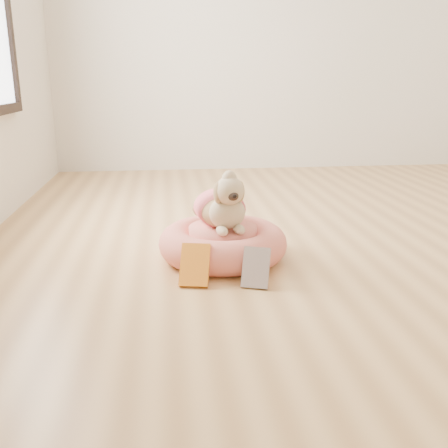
{
  "coord_description": "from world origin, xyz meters",
  "views": [
    {
      "loc": [
        -0.99,
        -2.57,
        0.86
      ],
      "look_at": [
        -0.72,
        -0.31,
        0.19
      ],
      "focal_mm": 40.0,
      "sensor_mm": 36.0,
      "label": 1
    }
  ],
  "objects": [
    {
      "name": "book_white",
      "position": [
        -0.62,
        -0.62,
        0.08
      ],
      "size": [
        0.14,
        0.13,
        0.16
      ],
      "primitive_type": "cube",
      "rotation": [
        -0.5,
        0.0,
        -0.33
      ],
      "color": "white",
      "rests_on": "floor"
    },
    {
      "name": "floor",
      "position": [
        0.0,
        0.0,
        0.0
      ],
      "size": [
        4.5,
        4.5,
        0.0
      ],
      "primitive_type": "plane",
      "color": "#B4824B",
      "rests_on": "ground"
    },
    {
      "name": "wall_back",
      "position": [
        0.0,
        2.25,
        1.35
      ],
      "size": [
        4.5,
        0.0,
        4.5
      ],
      "primitive_type": "plane",
      "rotation": [
        1.57,
        0.0,
        0.0
      ],
      "color": "beige",
      "rests_on": "floor"
    },
    {
      "name": "book_yellow",
      "position": [
        -0.88,
        -0.56,
        0.08
      ],
      "size": [
        0.15,
        0.15,
        0.17
      ],
      "primitive_type": "cube",
      "rotation": [
        -0.62,
        0.0,
        -0.22
      ],
      "color": "yellow",
      "rests_on": "floor"
    },
    {
      "name": "pet_bed",
      "position": [
        -0.72,
        -0.26,
        0.08
      ],
      "size": [
        0.63,
        0.63,
        0.16
      ],
      "color": "#DA7455",
      "rests_on": "floor"
    },
    {
      "name": "dog",
      "position": [
        -0.73,
        -0.26,
        0.31
      ],
      "size": [
        0.35,
        0.45,
        0.3
      ],
      "primitive_type": null,
      "rotation": [
        0.0,
        0.0,
        0.18
      ],
      "color": "brown",
      "rests_on": "pet_bed"
    }
  ]
}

